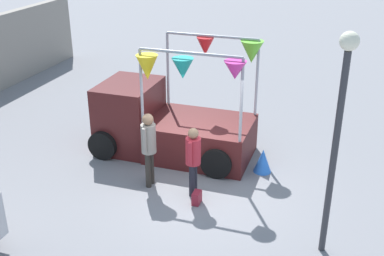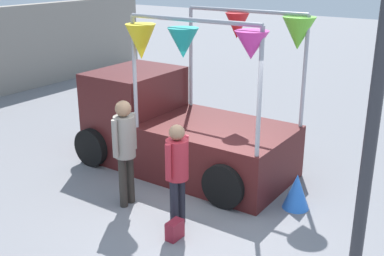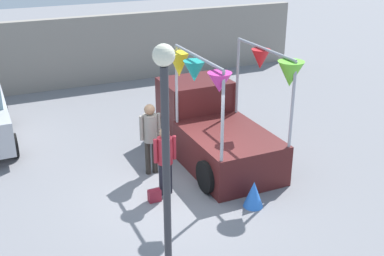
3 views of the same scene
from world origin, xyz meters
TOP-DOWN VIEW (x-y plane):
  - ground_plane at (0.00, 0.00)m, footprint 60.00×60.00m
  - vendor_truck at (1.56, 1.43)m, footprint 2.46×4.14m
  - person_customer at (-0.29, 0.02)m, footprint 0.53×0.34m
  - person_vendor at (-0.23, 1.10)m, footprint 0.53×0.34m
  - handbag at (-0.64, -0.18)m, footprint 0.28×0.16m
  - street_lamp at (-1.41, -2.93)m, footprint 0.32×0.32m
  - folded_kite_bundle_azure at (1.24, -1.27)m, footprint 0.62×0.62m

SIDE VIEW (x-z plane):
  - ground_plane at x=0.00m, z-range 0.00..0.00m
  - handbag at x=-0.64m, z-range 0.00..0.28m
  - folded_kite_bundle_azure at x=1.24m, z-range 0.00..0.60m
  - vendor_truck at x=1.56m, z-range -0.64..2.39m
  - person_customer at x=-0.29m, z-range 0.17..1.80m
  - person_vendor at x=-0.23m, z-range 0.20..2.00m
  - street_lamp at x=-1.41m, z-range 0.61..4.79m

